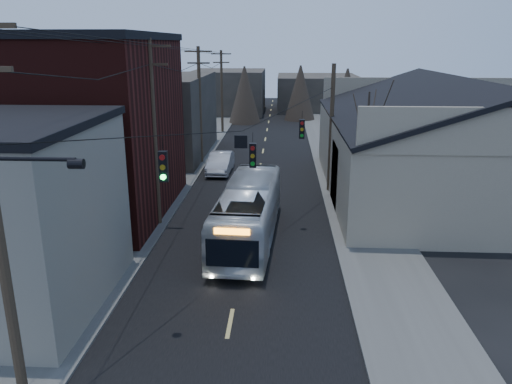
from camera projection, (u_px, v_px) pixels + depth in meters
The scene contains 12 objects.
road_surface at pixel (259, 172), 39.09m from camera, with size 9.00×110.00×0.02m, color black.
sidewalk_left at pixel (177, 171), 39.40m from camera, with size 4.00×110.00×0.12m, color #474744.
sidewalk_right at pixel (342, 173), 38.74m from camera, with size 4.00×110.00×0.12m, color #474744.
building_brick at pixel (77, 129), 28.60m from camera, with size 10.00×12.00×10.00m, color #330E0B.
building_left_far at pixel (156, 116), 44.31m from camera, with size 9.00×14.00×7.00m, color #302C26.
warehouse at pixel (452, 154), 32.87m from camera, with size 16.16×20.60×7.73m.
building_far_left at pixel (229, 92), 72.01m from camera, with size 10.00×12.00×6.00m, color #302C26.
building_far_right at pixel (317, 92), 76.27m from camera, with size 12.00×14.00×5.00m, color #302C26.
bare_tree at pixel (365, 156), 28.16m from camera, with size 0.40×0.40×7.20m, color black.
utility_lines at pixel (207, 120), 32.22m from camera, with size 11.24×45.28×10.50m.
bus at pixel (248, 212), 25.30m from camera, with size 2.52×10.79×3.01m, color #B0B7BD.
parked_car at pixel (220, 163), 38.80m from camera, with size 1.68×4.81×1.58m, color #A5A7AD.
Camera 1 is at (1.79, -7.84, 9.75)m, focal length 35.00 mm.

